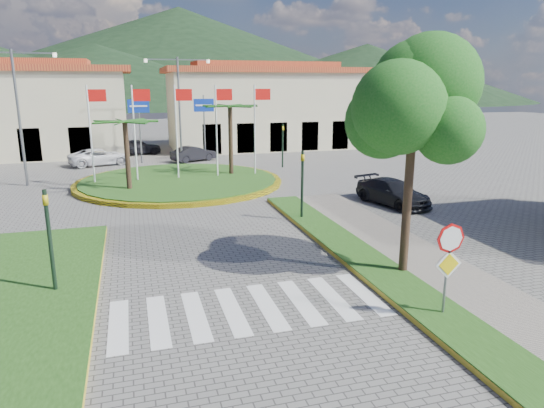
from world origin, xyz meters
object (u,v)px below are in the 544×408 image
object	(u,v)px
white_van	(100,157)
car_dark_b	(194,154)
car_side_right	(393,192)
roundabout_island	(180,181)
deciduous_tree	(413,114)
car_dark_a	(137,147)
stop_sign	(449,255)

from	to	relation	value
white_van	car_dark_b	xyz separation A→B (m)	(7.12, -0.08, -0.03)
white_van	car_dark_b	bearing A→B (deg)	-108.26
white_van	car_side_right	xyz separation A→B (m)	(15.09, -17.33, 0.01)
car_dark_b	roundabout_island	bearing A→B (deg)	142.94
deciduous_tree	car_side_right	world-z (taller)	deciduous_tree
white_van	car_side_right	bearing A→B (deg)	-156.55
car_dark_a	car_side_right	size ratio (longest dim) A/B	0.90
car_dark_a	car_side_right	xyz separation A→B (m)	(12.23, -22.38, -0.04)
car_side_right	car_dark_b	bearing A→B (deg)	101.45
white_van	deciduous_tree	bearing A→B (deg)	-175.33
deciduous_tree	car_dark_b	bearing A→B (deg)	97.64
roundabout_island	white_van	xyz separation A→B (m)	(-5.09, 8.85, 0.46)
car_side_right	car_dark_a	bearing A→B (deg)	105.32
car_side_right	stop_sign	bearing A→B (deg)	-127.19
roundabout_island	deciduous_tree	xyz separation A→B (m)	(5.50, -17.00, 5.01)
stop_sign	car_side_right	distance (m)	12.69
car_dark_a	car_dark_b	world-z (taller)	car_dark_a
roundabout_island	car_side_right	size ratio (longest dim) A/B	2.85
car_dark_a	stop_sign	bearing A→B (deg)	179.31
deciduous_tree	car_side_right	distance (m)	10.65
car_dark_b	car_side_right	size ratio (longest dim) A/B	0.82
stop_sign	car_side_right	size ratio (longest dim) A/B	0.60
deciduous_tree	car_side_right	bearing A→B (deg)	62.11
stop_sign	white_van	xyz separation A→B (m)	(-9.98, 28.89, -1.16)
stop_sign	car_dark_a	size ratio (longest dim) A/B	0.66
roundabout_island	car_dark_b	size ratio (longest dim) A/B	3.47
deciduous_tree	white_van	size ratio (longest dim) A/B	1.49
roundabout_island	car_dark_a	xyz separation A→B (m)	(-2.23, 13.90, 0.51)
white_van	car_dark_a	size ratio (longest dim) A/B	1.14
stop_sign	car_dark_a	world-z (taller)	stop_sign
roundabout_island	stop_sign	distance (m)	20.69
deciduous_tree	car_dark_b	world-z (taller)	deciduous_tree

